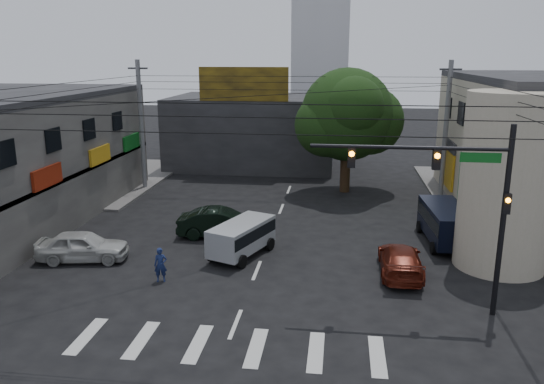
% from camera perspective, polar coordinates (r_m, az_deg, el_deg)
% --- Properties ---
extents(ground, '(160.00, 160.00, 0.00)m').
position_cam_1_polar(ground, '(22.57, -2.45, -10.39)').
color(ground, black).
rests_on(ground, ground).
extents(sidewalk_far_left, '(16.00, 16.00, 0.15)m').
position_cam_1_polar(sidewalk_far_left, '(44.83, -21.59, 1.37)').
color(sidewalk_far_left, '#514F4C').
rests_on(sidewalk_far_left, ground).
extents(corner_column, '(4.00, 4.00, 8.00)m').
position_cam_1_polar(corner_column, '(25.87, 23.89, 0.98)').
color(corner_column, '#A0987F').
rests_on(corner_column, ground).
extents(building_far, '(14.00, 10.00, 6.00)m').
position_cam_1_polar(building_far, '(47.22, -1.93, 6.62)').
color(building_far, '#232326').
rests_on(building_far, ground).
extents(billboard, '(7.00, 0.30, 2.60)m').
position_cam_1_polar(billboard, '(42.00, -3.08, 11.52)').
color(billboard, olive).
rests_on(billboard, building_far).
extents(street_tree, '(6.40, 6.40, 8.70)m').
position_cam_1_polar(street_tree, '(37.37, 8.08, 8.21)').
color(street_tree, black).
rests_on(street_tree, ground).
extents(traffic_gantry, '(7.10, 0.35, 7.20)m').
position_cam_1_polar(traffic_gantry, '(20.17, 19.36, 0.29)').
color(traffic_gantry, black).
rests_on(traffic_gantry, ground).
extents(utility_pole_far_left, '(0.32, 0.32, 9.20)m').
position_cam_1_polar(utility_pole_far_left, '(39.10, -13.88, 6.92)').
color(utility_pole_far_left, '#59595B').
rests_on(utility_pole_far_left, ground).
extents(utility_pole_far_right, '(0.32, 0.32, 9.20)m').
position_cam_1_polar(utility_pole_far_right, '(37.14, 18.18, 6.23)').
color(utility_pole_far_right, '#59595B').
rests_on(utility_pole_far_right, ground).
extents(dark_sedan, '(2.55, 4.99, 1.54)m').
position_cam_1_polar(dark_sedan, '(28.56, -5.43, -3.34)').
color(dark_sedan, black).
rests_on(dark_sedan, ground).
extents(white_compact, '(3.07, 4.79, 1.44)m').
position_cam_1_polar(white_compact, '(26.79, -19.70, -5.49)').
color(white_compact, '#B3B3AF').
rests_on(white_compact, ground).
extents(maroon_sedan, '(1.96, 4.52, 1.30)m').
position_cam_1_polar(maroon_sedan, '(24.48, 13.66, -7.11)').
color(maroon_sedan, '#51150B').
rests_on(maroon_sedan, ground).
extents(silver_minivan, '(5.01, 4.28, 1.68)m').
position_cam_1_polar(silver_minivan, '(25.80, -3.26, -5.12)').
color(silver_minivan, '#AEB2B6').
rests_on(silver_minivan, ground).
extents(navy_van, '(5.13, 2.50, 1.95)m').
position_cam_1_polar(navy_van, '(28.83, 18.13, -3.41)').
color(navy_van, black).
rests_on(navy_van, ground).
extents(traffic_officer, '(0.73, 0.64, 1.51)m').
position_cam_1_polar(traffic_officer, '(23.47, -11.90, -7.68)').
color(traffic_officer, '#15204A').
rests_on(traffic_officer, ground).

